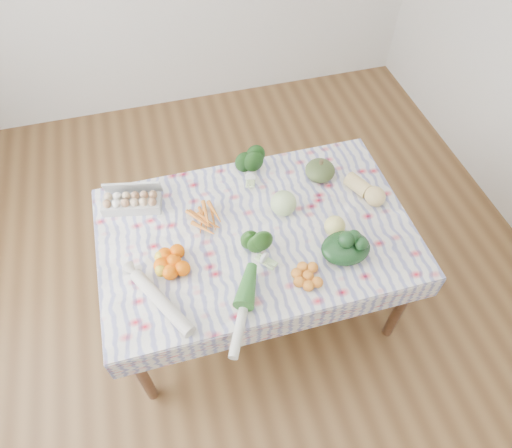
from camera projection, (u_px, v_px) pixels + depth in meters
name	position (u px, v px, depth m)	size (l,w,h in m)	color
ground	(256.00, 300.00, 3.03)	(4.50, 4.50, 0.00)	brown
dining_table	(256.00, 240.00, 2.49)	(1.60, 1.00, 0.75)	brown
tablecloth	(256.00, 231.00, 2.43)	(1.66, 1.06, 0.01)	silver
egg_carton	(132.00, 203.00, 2.49)	(0.32, 0.13, 0.08)	#B5B5B0
carrot_bunch	(207.00, 223.00, 2.44)	(0.20, 0.18, 0.04)	orange
kale_bunch	(250.00, 167.00, 2.62)	(0.17, 0.14, 0.14)	#153911
kabocha_squash	(320.00, 170.00, 2.62)	(0.17, 0.17, 0.11)	#425229
cabbage	(283.00, 203.00, 2.45)	(0.14, 0.14, 0.14)	#B0CE85
butternut_squash	(366.00, 189.00, 2.53)	(0.11, 0.25, 0.11)	#DCBD72
orange_cluster	(174.00, 261.00, 2.26)	(0.25, 0.25, 0.08)	#FF6403
broccoli	(256.00, 251.00, 2.28)	(0.15, 0.15, 0.11)	#235118
mandarin_cluster	(308.00, 275.00, 2.22)	(0.19, 0.19, 0.06)	orange
grapefruit	(335.00, 226.00, 2.38)	(0.11, 0.11, 0.11)	#E2D672
spinach_bag	(346.00, 248.00, 2.29)	(0.25, 0.20, 0.11)	black
daikon	(162.00, 302.00, 2.13)	(0.06, 0.06, 0.45)	beige
leek	(243.00, 311.00, 2.11)	(0.05, 0.05, 0.45)	silver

